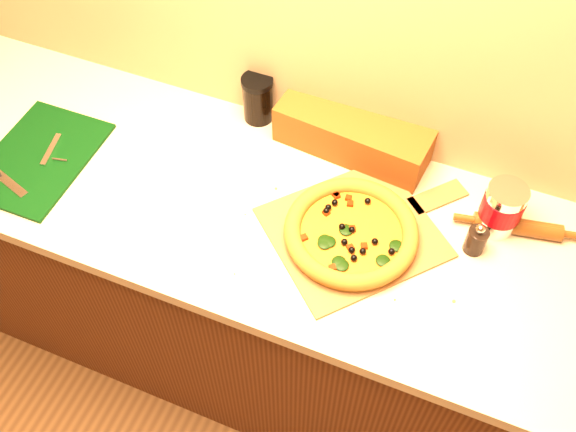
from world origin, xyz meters
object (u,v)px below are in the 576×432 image
(pepper_grinder, at_px, (476,240))
(coffee_canister, at_px, (502,208))
(pizza, at_px, (351,232))
(pizza_peel, at_px, (358,230))
(cutting_board, at_px, (37,158))
(rolling_pin, at_px, (517,226))
(dark_jar, at_px, (258,98))

(pepper_grinder, height_order, coffee_canister, coffee_canister)
(pizza, bearing_deg, pizza_peel, 71.41)
(cutting_board, height_order, rolling_pin, rolling_pin)
(pizza, height_order, dark_jar, dark_jar)
(pepper_grinder, bearing_deg, dark_jar, 161.85)
(coffee_canister, bearing_deg, pepper_grinder, -110.70)
(pizza_peel, distance_m, dark_jar, 0.50)
(coffee_canister, distance_m, dark_jar, 0.74)
(pizza, relative_size, dark_jar, 2.32)
(pizza_peel, relative_size, cutting_board, 1.43)
(dark_jar, bearing_deg, pizza_peel, -34.93)
(pepper_grinder, relative_size, dark_jar, 0.67)
(coffee_canister, bearing_deg, rolling_pin, -1.22)
(cutting_board, bearing_deg, pizza_peel, 6.17)
(rolling_pin, xyz_separation_m, coffee_canister, (-0.05, 0.00, 0.05))
(dark_jar, bearing_deg, coffee_canister, -10.17)
(pizza_peel, height_order, rolling_pin, rolling_pin)
(pizza, xyz_separation_m, dark_jar, (-0.40, 0.32, 0.04))
(cutting_board, bearing_deg, pepper_grinder, 7.26)
(pizza, distance_m, coffee_canister, 0.38)
(rolling_pin, xyz_separation_m, dark_jar, (-0.78, 0.13, 0.05))
(coffee_canister, bearing_deg, pizza_peel, -154.65)
(pepper_grinder, bearing_deg, coffee_canister, 69.30)
(cutting_board, bearing_deg, coffee_canister, 11.36)
(pizza_peel, xyz_separation_m, rolling_pin, (0.38, 0.15, 0.02))
(rolling_pin, bearing_deg, pepper_grinder, -133.46)
(rolling_pin, bearing_deg, pizza_peel, -158.05)
(pizza_peel, bearing_deg, dark_jar, -173.28)
(cutting_board, xyz_separation_m, dark_jar, (0.51, 0.39, 0.07))
(rolling_pin, distance_m, coffee_canister, 0.07)
(pizza, relative_size, rolling_pin, 1.06)
(pizza, distance_m, cutting_board, 0.91)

